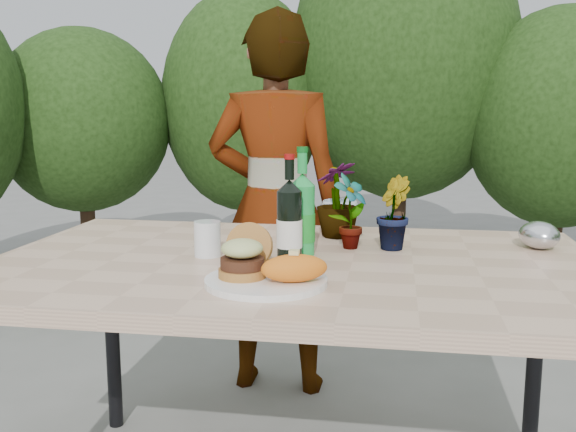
% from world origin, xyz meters
% --- Properties ---
extents(patio_table, '(1.60, 1.00, 0.75)m').
position_xyz_m(patio_table, '(0.00, 0.00, 0.69)').
color(patio_table, tan).
rests_on(patio_table, ground).
extents(shrub_hedge, '(6.99, 5.26, 2.48)m').
position_xyz_m(shrub_hedge, '(0.29, 1.65, 1.19)').
color(shrub_hedge, '#382316').
rests_on(shrub_hedge, ground).
extents(dinner_plate, '(0.28, 0.28, 0.01)m').
position_xyz_m(dinner_plate, '(-0.02, -0.25, 0.76)').
color(dinner_plate, white).
rests_on(dinner_plate, patio_table).
extents(burger_stack, '(0.11, 0.16, 0.11)m').
position_xyz_m(burger_stack, '(-0.08, -0.23, 0.81)').
color(burger_stack, '#B7722D').
rests_on(burger_stack, dinner_plate).
extents(sweet_potato, '(0.17, 0.12, 0.06)m').
position_xyz_m(sweet_potato, '(0.05, -0.27, 0.80)').
color(sweet_potato, orange).
rests_on(sweet_potato, dinner_plate).
extents(grilled_veg, '(0.08, 0.05, 0.03)m').
position_xyz_m(grilled_veg, '(-0.01, -0.16, 0.78)').
color(grilled_veg, olive).
rests_on(grilled_veg, dinner_plate).
extents(wine_bottle, '(0.07, 0.07, 0.28)m').
position_xyz_m(wine_bottle, '(-0.01, -0.02, 0.85)').
color(wine_bottle, black).
rests_on(wine_bottle, patio_table).
extents(sparkling_water, '(0.07, 0.07, 0.29)m').
position_xyz_m(sparkling_water, '(0.02, 0.06, 0.86)').
color(sparkling_water, green).
rests_on(sparkling_water, patio_table).
extents(plastic_cup, '(0.07, 0.07, 0.09)m').
position_xyz_m(plastic_cup, '(-0.23, 0.00, 0.80)').
color(plastic_cup, silver).
rests_on(plastic_cup, patio_table).
extents(seedling_left, '(0.13, 0.14, 0.21)m').
position_xyz_m(seedling_left, '(0.14, 0.16, 0.86)').
color(seedling_left, '#275F20').
rests_on(seedling_left, patio_table).
extents(seedling_mid, '(0.11, 0.13, 0.21)m').
position_xyz_m(seedling_mid, '(0.26, 0.18, 0.85)').
color(seedling_mid, '#276121').
rests_on(seedling_mid, patio_table).
extents(seedling_right, '(0.18, 0.18, 0.23)m').
position_xyz_m(seedling_right, '(0.09, 0.32, 0.87)').
color(seedling_right, '#20581E').
rests_on(seedling_right, patio_table).
extents(blue_bowl, '(0.15, 0.15, 0.10)m').
position_xyz_m(blue_bowl, '(0.09, 0.44, 0.80)').
color(blue_bowl, silver).
rests_on(blue_bowl, patio_table).
extents(foil_packet_right, '(0.14, 0.15, 0.08)m').
position_xyz_m(foil_packet_right, '(0.67, 0.25, 0.79)').
color(foil_packet_right, silver).
rests_on(foil_packet_right, patio_table).
extents(person, '(0.55, 0.37, 1.51)m').
position_xyz_m(person, '(-0.21, 0.86, 0.76)').
color(person, '#8F6247').
rests_on(person, ground).
extents(terracotta_pot, '(0.17, 0.17, 0.14)m').
position_xyz_m(terracotta_pot, '(-1.44, 2.01, 0.07)').
color(terracotta_pot, '#B74A2F').
rests_on(terracotta_pot, ground).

